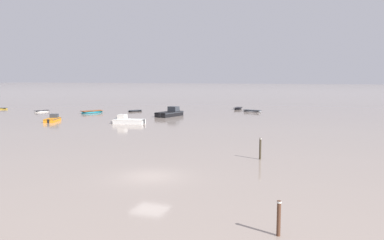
# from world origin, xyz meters

# --- Properties ---
(ground_plane) EXTENTS (800.00, 800.00, 0.00)m
(ground_plane) POSITION_xyz_m (0.00, 0.00, 0.00)
(ground_plane) COLOR gray
(rowboat_moored_0) EXTENTS (3.41, 1.93, 0.51)m
(rowboat_moored_0) POSITION_xyz_m (-56.81, 40.46, 0.14)
(rowboat_moored_0) COLOR gold
(rowboat_moored_0) RESTS_ON ground
(motorboat_moored_1) EXTENTS (3.74, 7.09, 2.56)m
(motorboat_moored_1) POSITION_xyz_m (-15.43, 40.57, 0.39)
(motorboat_moored_1) COLOR black
(motorboat_moored_1) RESTS_ON ground
(rowboat_moored_2) EXTENTS (1.42, 4.03, 0.63)m
(rowboat_moored_2) POSITION_xyz_m (-7.28, 58.52, 0.17)
(rowboat_moored_2) COLOR black
(rowboat_moored_2) RESTS_ON ground
(motorboat_moored_2) EXTENTS (5.75, 2.74, 2.10)m
(motorboat_moored_2) POSITION_xyz_m (-17.85, 27.08, 0.32)
(motorboat_moored_2) COLOR white
(motorboat_moored_2) RESTS_ON ground
(rowboat_moored_3) EXTENTS (2.69, 3.03, 0.48)m
(rowboat_moored_3) POSITION_xyz_m (-26.07, 45.74, 0.13)
(rowboat_moored_3) COLOR black
(rowboat_moored_3) RESTS_ON ground
(motorboat_moored_3) EXTENTS (3.18, 4.83, 1.74)m
(motorboat_moored_3) POSITION_xyz_m (-30.19, 25.97, 0.26)
(motorboat_moored_3) COLOR orange
(motorboat_moored_3) RESTS_ON ground
(rowboat_moored_4) EXTENTS (4.22, 2.43, 0.63)m
(rowboat_moored_4) POSITION_xyz_m (-3.05, 53.10, 0.17)
(rowboat_moored_4) COLOR gray
(rowboat_moored_4) RESTS_ON ground
(rowboat_moored_5) EXTENTS (2.09, 3.39, 0.51)m
(rowboat_moored_5) POSITION_xyz_m (-43.53, 38.35, 0.14)
(rowboat_moored_5) COLOR white
(rowboat_moored_5) RESTS_ON ground
(rowboat_moored_6) EXTENTS (3.53, 4.88, 0.74)m
(rowboat_moored_6) POSITION_xyz_m (-32.60, 39.99, 0.20)
(rowboat_moored_6) COLOR #197084
(rowboat_moored_6) RESTS_ON ground
(mooring_post_near) EXTENTS (0.22, 0.22, 2.08)m
(mooring_post_near) POSITION_xyz_m (6.45, 8.44, 0.88)
(mooring_post_near) COLOR #3B3323
(mooring_post_near) RESTS_ON ground
(mooring_post_left) EXTENTS (0.22, 0.22, 1.80)m
(mooring_post_left) POSITION_xyz_m (10.07, -7.40, 0.77)
(mooring_post_left) COLOR #523323
(mooring_post_left) RESTS_ON ground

